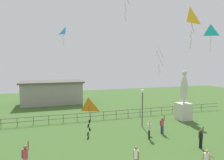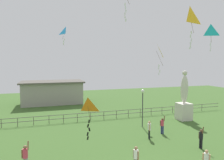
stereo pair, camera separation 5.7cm
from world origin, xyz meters
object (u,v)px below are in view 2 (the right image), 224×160
(kite_0, at_px, (211,31))
(kite_6, at_px, (88,109))
(kite_3, at_px, (66,32))
(person_4, at_px, (25,156))
(person_5, at_px, (162,125))
(statue_monument, at_px, (184,103))
(person_3, at_px, (206,160))
(person_1, at_px, (136,157))
(person_2, at_px, (149,129))
(kite_1, at_px, (156,52))
(person_0, at_px, (201,137))
(kite_7, at_px, (190,17))
(lamppost, at_px, (143,99))

(kite_0, bearing_deg, kite_6, -162.03)
(kite_0, distance_m, kite_3, 12.99)
(person_4, distance_m, person_5, 12.21)
(person_5, height_order, kite_6, kite_6)
(statue_monument, bearing_deg, person_3, -120.41)
(person_1, relative_size, person_3, 1.05)
(statue_monument, bearing_deg, person_2, -147.40)
(kite_1, bearing_deg, kite_0, -15.82)
(person_0, bearing_deg, kite_7, -143.55)
(person_1, height_order, person_4, person_4)
(statue_monument, relative_size, lamppost, 1.47)
(kite_3, distance_m, kite_6, 11.84)
(person_2, distance_m, person_4, 10.22)
(lamppost, relative_size, person_4, 2.08)
(person_5, bearing_deg, person_3, -99.73)
(person_3, xyz_separation_m, person_5, (1.21, 7.03, 0.03))
(person_3, distance_m, person_4, 11.15)
(person_1, xyz_separation_m, kite_1, (3.35, 3.65, 6.72))
(kite_1, distance_m, kite_6, 8.66)
(person_3, distance_m, kite_3, 15.96)
(person_5, bearing_deg, kite_0, -51.37)
(person_2, relative_size, person_5, 0.92)
(person_0, relative_size, kite_1, 0.71)
(statue_monument, bearing_deg, lamppost, -170.19)
(person_4, relative_size, kite_3, 1.10)
(kite_6, bearing_deg, kite_0, 17.97)
(person_4, height_order, kite_3, kite_3)
(person_3, height_order, person_5, person_5)
(kite_3, xyz_separation_m, kite_7, (6.30, -10.36, -0.30))
(person_0, distance_m, person_5, 4.05)
(person_5, height_order, kite_3, kite_3)
(person_0, xyz_separation_m, kite_1, (-2.91, 2.07, 6.72))
(person_1, xyz_separation_m, kite_6, (-3.18, -1.04, 3.49))
(kite_1, distance_m, kite_3, 9.14)
(lamppost, distance_m, kite_1, 6.44)
(lamppost, xyz_separation_m, person_5, (0.89, -2.48, -2.04))
(person_1, relative_size, kite_3, 0.91)
(statue_monument, relative_size, person_5, 3.28)
(person_0, bearing_deg, statue_monument, 62.37)
(kite_1, height_order, kite_3, kite_3)
(person_1, relative_size, person_2, 0.97)
(person_5, relative_size, kite_1, 0.70)
(kite_3, xyz_separation_m, kite_6, (0.14, -10.56, -5.36))
(kite_1, bearing_deg, person_3, -83.42)
(statue_monument, relative_size, kite_0, 2.64)
(kite_0, height_order, kite_7, kite_7)
(person_1, relative_size, kite_6, 0.71)
(person_4, bearing_deg, lamppost, 28.33)
(person_2, height_order, person_4, person_4)
(statue_monument, xyz_separation_m, person_4, (-16.71, -6.86, -1.03))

